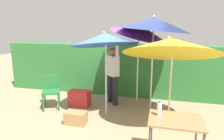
# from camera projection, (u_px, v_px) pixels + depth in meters

# --- Properties ---
(ground_plane) EXTENTS (24.00, 24.00, 0.00)m
(ground_plane) POSITION_uv_depth(u_px,v_px,m) (109.00, 116.00, 4.77)
(ground_plane) COLOR #9E8466
(hedge_row) EXTENTS (8.00, 0.70, 1.61)m
(hedge_row) POSITION_uv_depth(u_px,v_px,m) (124.00, 69.00, 6.38)
(hedge_row) COLOR #2D7033
(hedge_row) RESTS_ON ground_plane
(umbrella_rainbow) EXTENTS (1.64, 1.63, 2.17)m
(umbrella_rainbow) POSITION_uv_depth(u_px,v_px,m) (105.00, 39.00, 4.58)
(umbrella_rainbow) COLOR silver
(umbrella_rainbow) RESTS_ON ground_plane
(umbrella_orange) EXTENTS (1.80, 1.78, 2.46)m
(umbrella_orange) POSITION_uv_depth(u_px,v_px,m) (154.00, 24.00, 4.68)
(umbrella_orange) COLOR silver
(umbrella_orange) RESTS_ON ground_plane
(umbrella_yellow) EXTENTS (1.63, 1.59, 2.48)m
(umbrella_yellow) POSITION_uv_depth(u_px,v_px,m) (139.00, 30.00, 5.37)
(umbrella_yellow) COLOR silver
(umbrella_yellow) RESTS_ON ground_plane
(umbrella_navy) EXTENTS (1.97, 1.99, 2.17)m
(umbrella_navy) POSITION_uv_depth(u_px,v_px,m) (171.00, 46.00, 3.98)
(umbrella_navy) COLOR silver
(umbrella_navy) RESTS_ON ground_plane
(person_vendor) EXTENTS (0.45, 0.46, 1.88)m
(person_vendor) POSITION_uv_depth(u_px,v_px,m) (113.00, 72.00, 5.44)
(person_vendor) COLOR black
(person_vendor) RESTS_ON ground_plane
(chair_plastic) EXTENTS (0.59, 0.59, 0.89)m
(chair_plastic) POSITION_uv_depth(u_px,v_px,m) (51.00, 89.00, 5.24)
(chair_plastic) COLOR #236633
(chair_plastic) RESTS_ON ground_plane
(cooler_box) EXTENTS (0.56, 0.34, 0.43)m
(cooler_box) POSITION_uv_depth(u_px,v_px,m) (80.00, 98.00, 5.41)
(cooler_box) COLOR red
(cooler_box) RESTS_ON ground_plane
(crate_cardboard) EXTENTS (0.47, 0.29, 0.28)m
(crate_cardboard) POSITION_uv_depth(u_px,v_px,m) (76.00, 118.00, 4.38)
(crate_cardboard) COLOR #9E7A4C
(crate_cardboard) RESTS_ON ground_plane
(folding_table) EXTENTS (0.80, 0.60, 0.75)m
(folding_table) POSITION_uv_depth(u_px,v_px,m) (175.00, 125.00, 2.97)
(folding_table) COLOR #4C4C51
(folding_table) RESTS_ON ground_plane
(bottle_water) EXTENTS (0.07, 0.07, 0.24)m
(bottle_water) POSITION_uv_depth(u_px,v_px,m) (159.00, 109.00, 3.04)
(bottle_water) COLOR silver
(bottle_water) RESTS_ON folding_table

